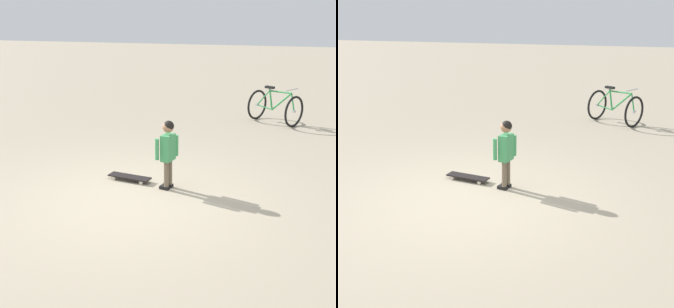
{
  "view_description": "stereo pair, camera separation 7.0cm",
  "coord_description": "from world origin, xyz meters",
  "views": [
    {
      "loc": [
        -1.97,
        5.97,
        2.73
      ],
      "look_at": [
        -0.39,
        -0.58,
        0.55
      ],
      "focal_mm": 50.97,
      "sensor_mm": 36.0,
      "label": 1
    },
    {
      "loc": [
        -2.04,
        5.95,
        2.73
      ],
      "look_at": [
        -0.39,
        -0.58,
        0.55
      ],
      "focal_mm": 50.97,
      "sensor_mm": 36.0,
      "label": 2
    }
  ],
  "objects": [
    {
      "name": "child_person",
      "position": [
        -0.39,
        -0.58,
        0.66
      ],
      "size": [
        0.29,
        0.32,
        1.06
      ],
      "color": "brown",
      "rests_on": "ground"
    },
    {
      "name": "skateboard",
      "position": [
        0.27,
        -0.76,
        0.06
      ],
      "size": [
        0.72,
        0.32,
        0.07
      ],
      "color": "black",
      "rests_on": "ground"
    },
    {
      "name": "ground_plane",
      "position": [
        0.0,
        0.0,
        0.0
      ],
      "size": [
        50.0,
        50.0,
        0.0
      ],
      "primitive_type": "plane",
      "color": "tan"
    },
    {
      "name": "bicycle_mid",
      "position": [
        -1.85,
        -5.1,
        0.38
      ],
      "size": [
        1.28,
        1.19,
        0.85
      ],
      "color": "black",
      "rests_on": "ground"
    }
  ]
}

